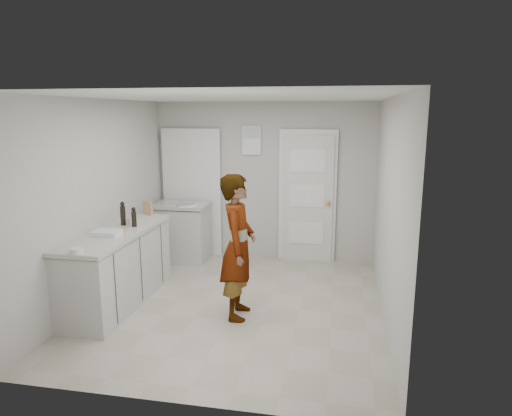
% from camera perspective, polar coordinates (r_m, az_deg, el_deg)
% --- Properties ---
extents(ground, '(4.00, 4.00, 0.00)m').
position_cam_1_polar(ground, '(5.77, -2.44, -11.97)').
color(ground, '#A8A18D').
rests_on(ground, ground).
extents(room_shell, '(4.00, 4.00, 4.00)m').
position_cam_1_polar(room_shell, '(7.34, -0.39, 1.60)').
color(room_shell, beige).
rests_on(room_shell, ground).
extents(main_counter, '(0.64, 1.96, 0.93)m').
position_cam_1_polar(main_counter, '(5.93, -16.84, -7.41)').
color(main_counter, silver).
rests_on(main_counter, ground).
extents(side_counter, '(0.84, 0.61, 0.93)m').
position_cam_1_polar(side_counter, '(7.38, -9.23, -3.25)').
color(side_counter, silver).
rests_on(side_counter, ground).
extents(person, '(0.44, 0.63, 1.67)m').
position_cam_1_polar(person, '(5.20, -2.26, -4.86)').
color(person, silver).
rests_on(person, ground).
extents(cake_mix_box, '(0.13, 0.08, 0.19)m').
position_cam_1_polar(cake_mix_box, '(6.54, -13.33, -0.02)').
color(cake_mix_box, '#A97654').
rests_on(cake_mix_box, main_counter).
extents(spice_jar, '(0.05, 0.05, 0.08)m').
position_cam_1_polar(spice_jar, '(6.01, -15.73, -1.71)').
color(spice_jar, tan).
rests_on(spice_jar, main_counter).
extents(oil_cruet_a, '(0.06, 0.06, 0.25)m').
position_cam_1_polar(oil_cruet_a, '(5.91, -15.01, -1.13)').
color(oil_cruet_a, black).
rests_on(oil_cruet_a, main_counter).
extents(oil_cruet_b, '(0.07, 0.07, 0.30)m').
position_cam_1_polar(oil_cruet_b, '(6.03, -16.30, -0.71)').
color(oil_cruet_b, black).
rests_on(oil_cruet_b, main_counter).
extents(baking_dish, '(0.31, 0.22, 0.05)m').
position_cam_1_polar(baking_dish, '(5.60, -18.18, -3.02)').
color(baking_dish, silver).
rests_on(baking_dish, main_counter).
extents(egg_bowl, '(0.13, 0.13, 0.05)m').
position_cam_1_polar(egg_bowl, '(5.01, -21.51, -4.98)').
color(egg_bowl, silver).
rests_on(egg_bowl, main_counter).
extents(papers, '(0.24, 0.30, 0.01)m').
position_cam_1_polar(papers, '(7.06, -8.42, 0.28)').
color(papers, white).
rests_on(papers, side_counter).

